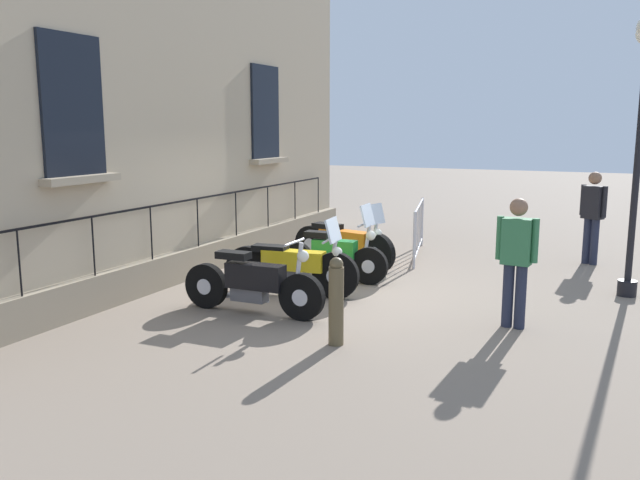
# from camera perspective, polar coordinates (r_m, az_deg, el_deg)

# --- Properties ---
(ground_plane) EXTENTS (60.00, 60.00, 0.00)m
(ground_plane) POSITION_cam_1_polar(r_m,az_deg,el_deg) (10.36, 0.62, -4.41)
(ground_plane) COLOR gray
(building_facade) EXTENTS (0.82, 11.68, 8.61)m
(building_facade) POSITION_cam_1_polar(r_m,az_deg,el_deg) (11.61, -12.92, 17.87)
(building_facade) COLOR tan
(building_facade) RESTS_ON ground_plane
(motorcycle_black) EXTENTS (2.15, 0.55, 1.07)m
(motorcycle_black) POSITION_cam_1_polar(r_m,az_deg,el_deg) (9.04, -5.83, -3.86)
(motorcycle_black) COLOR black
(motorcycle_black) RESTS_ON ground_plane
(motorcycle_yellow) EXTENTS (2.17, 0.60, 1.23)m
(motorcycle_yellow) POSITION_cam_1_polar(r_m,az_deg,el_deg) (10.00, -2.49, -2.35)
(motorcycle_yellow) COLOR black
(motorcycle_yellow) RESTS_ON ground_plane
(motorcycle_green) EXTENTS (1.94, 0.58, 1.32)m
(motorcycle_green) POSITION_cam_1_polar(r_m,az_deg,el_deg) (10.87, 1.20, -1.40)
(motorcycle_green) COLOR black
(motorcycle_green) RESTS_ON ground_plane
(motorcycle_orange) EXTENTS (2.14, 0.79, 1.23)m
(motorcycle_orange) POSITION_cam_1_polar(r_m,az_deg,el_deg) (11.87, 2.08, -0.38)
(motorcycle_orange) COLOR black
(motorcycle_orange) RESTS_ON ground_plane
(crowd_barrier) EXTENTS (0.56, 2.36, 1.05)m
(crowd_barrier) POSITION_cam_1_polar(r_m,az_deg,el_deg) (13.07, 8.61, 1.03)
(crowd_barrier) COLOR #B7B7BF
(crowd_barrier) RESTS_ON ground_plane
(bollard) EXTENTS (0.18, 0.18, 1.06)m
(bollard) POSITION_cam_1_polar(r_m,az_deg,el_deg) (7.72, 1.42, -5.35)
(bollard) COLOR brown
(bollard) RESTS_ON ground_plane
(pedestrian_standing) EXTENTS (0.53, 0.25, 1.68)m
(pedestrian_standing) POSITION_cam_1_polar(r_m,az_deg,el_deg) (8.64, 16.78, -1.30)
(pedestrian_standing) COLOR #23283D
(pedestrian_standing) RESTS_ON ground_plane
(pedestrian_walking) EXTENTS (0.47, 0.37, 1.73)m
(pedestrian_walking) POSITION_cam_1_polar(r_m,az_deg,el_deg) (13.15, 22.73, 2.26)
(pedestrian_walking) COLOR #23283D
(pedestrian_walking) RESTS_ON ground_plane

